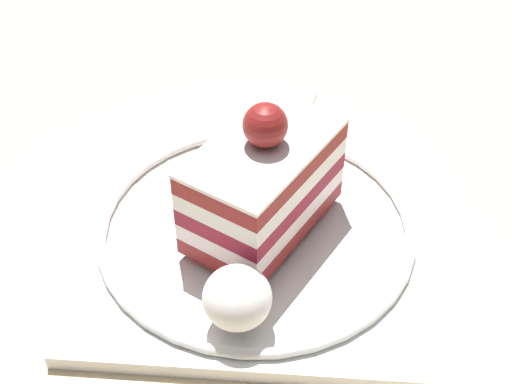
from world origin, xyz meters
TOP-DOWN VIEW (x-y plane):
  - ground_plane at (0.00, 0.00)m, footprint 2.40×2.40m
  - dessert_plate at (0.03, 0.01)m, footprint 0.29×0.29m
  - cake_slice at (0.03, 0.02)m, footprint 0.13×0.13m
  - whipped_cream_dollop at (0.11, -0.01)m, footprint 0.04×0.04m
  - fork at (-0.07, 0.06)m, footprint 0.12×0.06m

SIDE VIEW (x-z plane):
  - ground_plane at x=0.00m, z-range 0.00..0.00m
  - dessert_plate at x=0.03m, z-range 0.00..0.02m
  - fork at x=-0.07m, z-range 0.02..0.02m
  - whipped_cream_dollop at x=0.11m, z-range 0.02..0.06m
  - cake_slice at x=0.03m, z-range 0.01..0.11m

